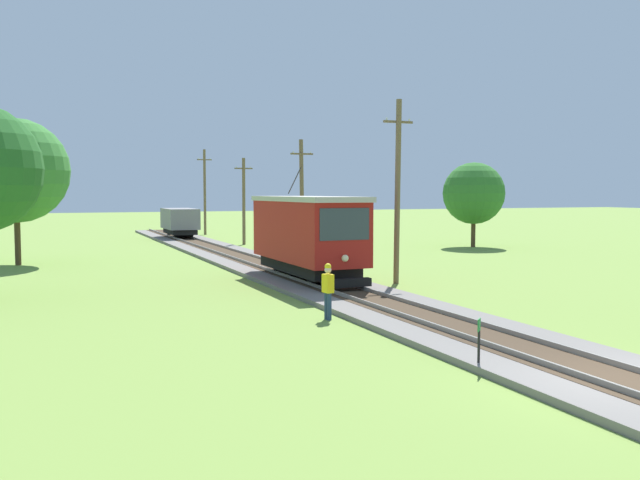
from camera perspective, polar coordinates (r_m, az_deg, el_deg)
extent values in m
plane|color=olive|center=(15.51, 23.90, -11.29)|extent=(260.00, 260.00, 0.00)
cube|color=slate|center=(15.49, 23.91, -10.97)|extent=(4.20, 120.00, 0.18)
cube|color=#423323|center=(15.46, 23.92, -10.63)|extent=(2.04, 120.00, 0.01)
cube|color=gray|center=(14.95, 21.98, -10.82)|extent=(0.07, 120.00, 0.14)
cube|color=maroon|center=(30.08, -1.09, 0.77)|extent=(2.50, 8.00, 2.60)
cube|color=#B2ADA3|center=(30.04, -1.09, 3.46)|extent=(2.60, 8.32, 0.22)
cube|color=black|center=(30.21, -1.08, -2.22)|extent=(2.10, 7.04, 0.44)
cube|color=#2D3842|center=(26.36, 2.08, 1.33)|extent=(2.10, 0.03, 1.25)
cube|color=#2D3842|center=(30.54, 1.12, 1.51)|extent=(0.02, 6.72, 1.04)
sphere|color=#F4EAB2|center=(26.42, 2.11, -1.53)|extent=(0.28, 0.28, 0.28)
cylinder|color=black|center=(31.54, -2.15, 4.96)|extent=(0.05, 1.67, 1.19)
cube|color=black|center=(26.40, 2.23, -3.61)|extent=(2.00, 0.36, 0.32)
cylinder|color=black|center=(28.15, 0.57, -2.68)|extent=(1.54, 0.80, 0.80)
cylinder|color=black|center=(32.30, -2.53, -1.82)|extent=(1.54, 0.80, 0.80)
cube|color=slate|center=(58.70, -11.65, 1.77)|extent=(2.40, 5.20, 1.70)
cube|color=black|center=(58.75, -11.63, 0.72)|extent=(2.02, 4.78, 0.38)
cylinder|color=black|center=(57.22, -11.34, 0.63)|extent=(1.54, 0.76, 0.76)
cylinder|color=black|center=(60.28, -11.91, 0.79)|extent=(1.54, 0.76, 0.76)
cylinder|color=brown|center=(29.79, 6.50, 3.97)|extent=(0.24, 0.39, 7.99)
cube|color=brown|center=(29.94, 6.55, 9.79)|extent=(1.40, 0.10, 0.10)
cylinder|color=silver|center=(29.69, 5.60, 10.04)|extent=(0.08, 0.08, 0.10)
cylinder|color=silver|center=(30.22, 7.48, 9.92)|extent=(0.08, 0.08, 0.10)
cylinder|color=brown|center=(40.40, -1.52, 3.38)|extent=(0.24, 0.52, 7.11)
cube|color=brown|center=(40.47, -1.53, 7.21)|extent=(1.40, 0.10, 0.10)
cylinder|color=silver|center=(40.28, -2.27, 7.37)|extent=(0.08, 0.08, 0.10)
cylinder|color=silver|center=(40.67, -0.80, 7.34)|extent=(0.08, 0.08, 0.10)
cylinder|color=brown|center=(52.23, -6.39, 3.22)|extent=(0.24, 0.30, 6.59)
cube|color=brown|center=(52.25, -6.41, 5.97)|extent=(1.40, 0.10, 0.10)
cylinder|color=silver|center=(52.11, -7.00, 6.08)|extent=(0.08, 0.08, 0.10)
cylinder|color=silver|center=(52.41, -5.83, 6.07)|extent=(0.08, 0.08, 0.10)
cylinder|color=brown|center=(65.05, -9.61, 3.96)|extent=(0.24, 0.26, 8.00)
cube|color=brown|center=(65.12, -9.64, 6.64)|extent=(1.40, 0.10, 0.10)
cylinder|color=silver|center=(65.01, -10.12, 6.72)|extent=(0.08, 0.08, 0.10)
cylinder|color=silver|center=(65.25, -9.17, 6.72)|extent=(0.08, 0.08, 0.10)
cylinder|color=black|center=(15.88, 13.13, -9.01)|extent=(0.06, 0.06, 0.90)
cube|color=#1E7A33|center=(15.76, 13.17, -6.92)|extent=(0.21, 0.21, 0.28)
cylinder|color=navy|center=(21.55, 0.56, -5.52)|extent=(0.15, 0.15, 0.86)
cylinder|color=navy|center=(21.41, 0.77, -5.59)|extent=(0.15, 0.15, 0.86)
cube|color=yellow|center=(21.37, 0.67, -3.65)|extent=(0.29, 0.41, 0.58)
sphere|color=beige|center=(21.32, 0.67, -2.51)|extent=(0.22, 0.22, 0.22)
sphere|color=yellow|center=(21.31, 0.67, -2.24)|extent=(0.21, 0.21, 0.21)
cylinder|color=#4C3823|center=(40.85, -23.97, 0.19)|extent=(0.32, 0.32, 3.04)
sphere|color=#387A33|center=(40.80, -24.11, 5.32)|extent=(5.70, 5.70, 5.70)
cylinder|color=#4C3823|center=(50.99, 12.69, 0.68)|extent=(0.32, 0.32, 2.24)
sphere|color=#2D6B28|center=(50.91, 12.74, 3.83)|extent=(4.49, 4.49, 4.49)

